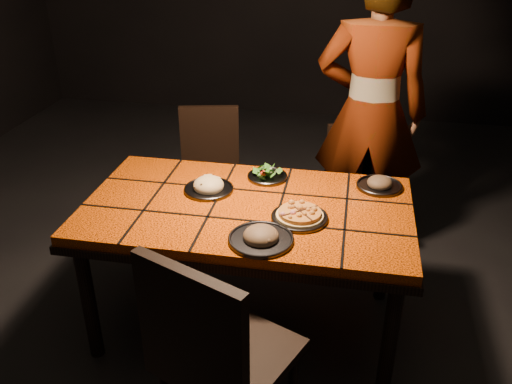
% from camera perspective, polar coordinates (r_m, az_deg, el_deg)
% --- Properties ---
extents(room_shell, '(6.04, 7.04, 3.08)m').
position_cam_1_polar(room_shell, '(2.39, -1.07, 14.60)').
color(room_shell, black).
rests_on(room_shell, ground).
extents(dining_table, '(1.62, 0.92, 0.75)m').
position_cam_1_polar(dining_table, '(2.70, -0.92, -2.81)').
color(dining_table, '#DC5006').
rests_on(dining_table, ground).
extents(chair_near, '(0.61, 0.61, 1.02)m').
position_cam_1_polar(chair_near, '(2.10, -4.50, -16.42)').
color(chair_near, black).
rests_on(chair_near, ground).
extents(chair_far_left, '(0.47, 0.47, 0.88)m').
position_cam_1_polar(chair_far_left, '(3.68, -4.87, 2.94)').
color(chair_far_left, black).
rests_on(chair_far_left, ground).
extents(chair_far_right, '(0.48, 0.48, 0.83)m').
position_cam_1_polar(chair_far_right, '(3.57, 10.59, 1.27)').
color(chair_far_right, black).
rests_on(chair_far_right, ground).
extents(diner, '(0.70, 0.47, 1.87)m').
position_cam_1_polar(diner, '(3.40, 11.98, 8.08)').
color(diner, brown).
rests_on(diner, ground).
extents(plate_pizza, '(0.31, 0.31, 0.04)m').
position_cam_1_polar(plate_pizza, '(2.54, 4.61, -2.53)').
color(plate_pizza, '#393A3E').
rests_on(plate_pizza, dining_table).
extents(plate_pasta, '(0.25, 0.25, 0.08)m').
position_cam_1_polar(plate_pasta, '(2.79, -5.01, 0.55)').
color(plate_pasta, '#393A3E').
rests_on(plate_pasta, dining_table).
extents(plate_salad, '(0.22, 0.22, 0.07)m').
position_cam_1_polar(plate_salad, '(2.91, 1.22, 1.92)').
color(plate_salad, '#393A3E').
rests_on(plate_salad, dining_table).
extents(plate_mushroom_a, '(0.29, 0.29, 0.09)m').
position_cam_1_polar(plate_mushroom_a, '(2.36, 0.52, -4.68)').
color(plate_mushroom_a, '#393A3E').
rests_on(plate_mushroom_a, dining_table).
extents(plate_mushroom_b, '(0.24, 0.24, 0.08)m').
position_cam_1_polar(plate_mushroom_b, '(2.89, 12.87, 0.86)').
color(plate_mushroom_b, '#393A3E').
rests_on(plate_mushroom_b, dining_table).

